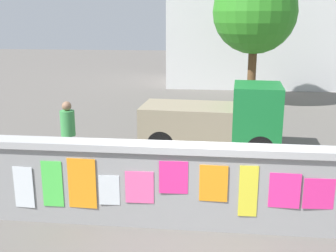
{
  "coord_description": "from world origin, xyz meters",
  "views": [
    {
      "loc": [
        0.14,
        -6.51,
        3.53
      ],
      "look_at": [
        -0.79,
        1.72,
        1.33
      ],
      "focal_mm": 44.31,
      "sensor_mm": 36.0,
      "label": 1
    }
  ],
  "objects_px": {
    "auto_rickshaw_truck": "(218,119)",
    "bicycle_near": "(111,173)",
    "person_walking": "(68,128)",
    "tree_roadside": "(255,12)"
  },
  "relations": [
    {
      "from": "auto_rickshaw_truck",
      "to": "bicycle_near",
      "type": "distance_m",
      "value": 3.59
    },
    {
      "from": "auto_rickshaw_truck",
      "to": "person_walking",
      "type": "xyz_separation_m",
      "value": [
        -3.52,
        -1.59,
        0.09
      ]
    },
    {
      "from": "auto_rickshaw_truck",
      "to": "person_walking",
      "type": "relative_size",
      "value": 2.27
    },
    {
      "from": "auto_rickshaw_truck",
      "to": "tree_roadside",
      "type": "bearing_deg",
      "value": 77.57
    },
    {
      "from": "auto_rickshaw_truck",
      "to": "bicycle_near",
      "type": "height_order",
      "value": "auto_rickshaw_truck"
    },
    {
      "from": "bicycle_near",
      "to": "person_walking",
      "type": "relative_size",
      "value": 1.04
    },
    {
      "from": "auto_rickshaw_truck",
      "to": "bicycle_near",
      "type": "bearing_deg",
      "value": -128.67
    },
    {
      "from": "auto_rickshaw_truck",
      "to": "tree_roadside",
      "type": "height_order",
      "value": "tree_roadside"
    },
    {
      "from": "auto_rickshaw_truck",
      "to": "tree_roadside",
      "type": "xyz_separation_m",
      "value": [
        1.36,
        6.15,
        2.79
      ]
    },
    {
      "from": "bicycle_near",
      "to": "person_walking",
      "type": "bearing_deg",
      "value": 137.8
    }
  ]
}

